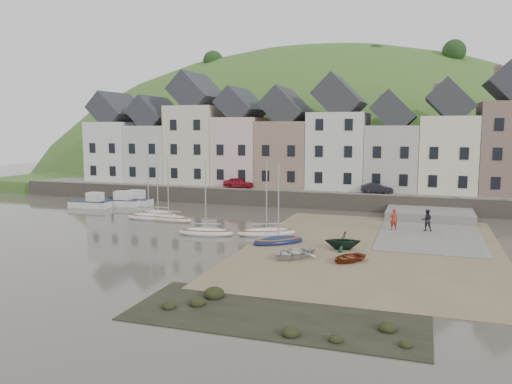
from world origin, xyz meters
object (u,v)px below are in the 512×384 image
(rowboat_white, at_px, (293,253))
(rowboat_green, at_px, (343,240))
(car_right, at_px, (377,188))
(rowboat_red, at_px, (348,257))
(sailboat_0, at_px, (149,217))
(car_left, at_px, (238,183))
(person_dark, at_px, (427,220))
(person_red, at_px, (394,219))

(rowboat_white, distance_m, rowboat_green, 4.47)
(rowboat_white, relative_size, car_right, 0.94)
(rowboat_green, xyz_separation_m, rowboat_red, (0.86, -3.24, -0.39))
(sailboat_0, height_order, car_left, sailboat_0)
(sailboat_0, relative_size, rowboat_red, 2.37)
(person_dark, bearing_deg, person_red, 4.86)
(rowboat_white, relative_size, person_dark, 1.78)
(rowboat_green, distance_m, person_dark, 10.38)
(rowboat_white, distance_m, person_red, 12.96)
(rowboat_white, relative_size, rowboat_green, 1.29)
(car_left, bearing_deg, rowboat_red, -139.62)
(car_right, bearing_deg, rowboat_red, 170.22)
(car_left, bearing_deg, rowboat_green, -137.11)
(person_dark, bearing_deg, rowboat_red, 60.74)
(rowboat_red, distance_m, person_red, 11.56)
(rowboat_red, distance_m, car_right, 24.05)
(rowboat_white, xyz_separation_m, rowboat_green, (2.84, 3.43, 0.33))
(car_right, bearing_deg, rowboat_green, 167.97)
(rowboat_green, bearing_deg, car_right, 165.27)
(rowboat_green, height_order, person_red, person_red)
(rowboat_white, relative_size, person_red, 1.79)
(rowboat_green, xyz_separation_m, person_red, (3.07, 8.09, 0.30))
(rowboat_white, height_order, rowboat_red, rowboat_white)
(rowboat_red, bearing_deg, rowboat_green, 139.71)
(person_red, height_order, person_dark, person_dark)
(car_left, bearing_deg, person_red, -118.23)
(car_left, bearing_deg, car_right, -84.27)
(sailboat_0, xyz_separation_m, person_red, (22.67, 1.58, 0.77))
(sailboat_0, bearing_deg, rowboat_white, -30.67)
(rowboat_red, bearing_deg, car_right, 125.67)
(rowboat_green, relative_size, rowboat_red, 0.95)
(rowboat_red, relative_size, car_right, 0.77)
(rowboat_red, bearing_deg, rowboat_white, -142.18)
(rowboat_green, bearing_deg, person_red, 145.90)
(sailboat_0, distance_m, person_red, 22.74)
(sailboat_0, bearing_deg, car_left, 74.71)
(rowboat_red, xyz_separation_m, person_dark, (4.88, 11.89, 0.70))
(person_red, relative_size, person_dark, 1.00)
(sailboat_0, distance_m, car_left, 14.88)
(rowboat_red, distance_m, person_dark, 12.87)
(person_red, relative_size, car_left, 0.50)
(sailboat_0, height_order, rowboat_white, sailboat_0)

